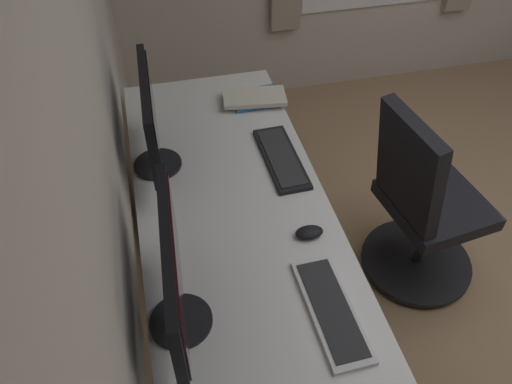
% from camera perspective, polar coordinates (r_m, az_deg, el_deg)
% --- Properties ---
extents(wall_back, '(5.03, 0.10, 2.60)m').
position_cam_1_polar(wall_back, '(1.33, -18.72, 1.02)').
color(wall_back, beige).
rests_on(wall_back, ground).
extents(desk, '(2.22, 0.74, 0.73)m').
position_cam_1_polar(desk, '(1.93, -1.45, -6.22)').
color(desk, white).
rests_on(desk, ground).
extents(drawer_pedestal, '(0.40, 0.51, 0.69)m').
position_cam_1_polar(drawer_pedestal, '(2.39, -3.67, -5.29)').
color(drawer_pedestal, white).
rests_on(drawer_pedestal, ground).
extents(monitor_primary, '(0.58, 0.20, 0.41)m').
position_cam_1_polar(monitor_primary, '(1.50, -9.11, -9.13)').
color(monitor_primary, black).
rests_on(monitor_primary, desk).
extents(monitor_secondary, '(0.55, 0.20, 0.41)m').
position_cam_1_polar(monitor_secondary, '(2.06, -11.60, 7.97)').
color(monitor_secondary, black).
rests_on(monitor_secondary, desk).
extents(keyboard_main, '(0.42, 0.15, 0.02)m').
position_cam_1_polar(keyboard_main, '(1.71, 8.34, -12.76)').
color(keyboard_main, silver).
rests_on(keyboard_main, desk).
extents(keyboard_spare, '(0.42, 0.15, 0.02)m').
position_cam_1_polar(keyboard_spare, '(2.19, 2.82, 3.77)').
color(keyboard_spare, black).
rests_on(keyboard_spare, desk).
extents(mouse_main, '(0.06, 0.10, 0.03)m').
position_cam_1_polar(mouse_main, '(1.89, 5.91, -4.46)').
color(mouse_main, black).
rests_on(mouse_main, desk).
extents(book_stack_near, '(0.21, 0.32, 0.05)m').
position_cam_1_polar(book_stack_near, '(2.53, -0.06, 10.40)').
color(book_stack_near, '#38669E').
rests_on(book_stack_near, desk).
extents(office_chair, '(0.56, 0.58, 0.97)m').
position_cam_1_polar(office_chair, '(2.48, 17.86, -1.79)').
color(office_chair, black).
rests_on(office_chair, ground).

